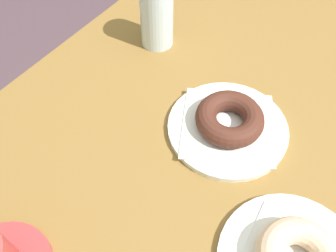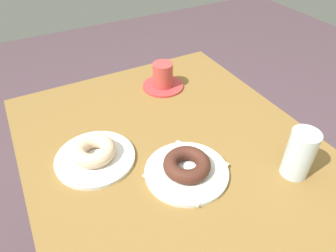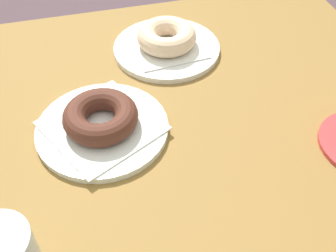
# 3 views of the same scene
# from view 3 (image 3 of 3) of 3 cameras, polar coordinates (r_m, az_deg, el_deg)

# --- Properties ---
(table) EXTENTS (1.11, 0.78, 0.76)m
(table) POSITION_cam_3_polar(r_m,az_deg,el_deg) (0.72, -7.32, -5.80)
(table) COLOR olive
(table) RESTS_ON ground_plane
(plate_chocolate_ring) EXTENTS (0.21, 0.21, 0.01)m
(plate_chocolate_ring) POSITION_cam_3_polar(r_m,az_deg,el_deg) (0.67, -9.13, -0.35)
(plate_chocolate_ring) COLOR white
(plate_chocolate_ring) RESTS_ON table
(napkin_chocolate_ring) EXTENTS (0.21, 0.21, 0.00)m
(napkin_chocolate_ring) POSITION_cam_3_polar(r_m,az_deg,el_deg) (0.66, -9.20, 0.08)
(napkin_chocolate_ring) COLOR white
(napkin_chocolate_ring) RESTS_ON plate_chocolate_ring
(donut_chocolate_ring) EXTENTS (0.12, 0.12, 0.04)m
(donut_chocolate_ring) POSITION_cam_3_polar(r_m,az_deg,el_deg) (0.65, -9.40, 1.31)
(donut_chocolate_ring) COLOR #4D261C
(donut_chocolate_ring) RESTS_ON napkin_chocolate_ring
(plate_sugar_ring) EXTENTS (0.21, 0.21, 0.01)m
(plate_sugar_ring) POSITION_cam_3_polar(r_m,az_deg,el_deg) (0.83, -0.19, 10.81)
(plate_sugar_ring) COLOR white
(plate_sugar_ring) RESTS_ON table
(napkin_sugar_ring) EXTENTS (0.15, 0.15, 0.00)m
(napkin_sugar_ring) POSITION_cam_3_polar(r_m,az_deg,el_deg) (0.82, -0.19, 11.21)
(napkin_sugar_ring) COLOR white
(napkin_sugar_ring) RESTS_ON plate_sugar_ring
(donut_sugar_ring) EXTENTS (0.12, 0.12, 0.04)m
(donut_sugar_ring) POSITION_cam_3_polar(r_m,az_deg,el_deg) (0.81, -0.20, 12.42)
(donut_sugar_ring) COLOR beige
(donut_sugar_ring) RESTS_ON napkin_sugar_ring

